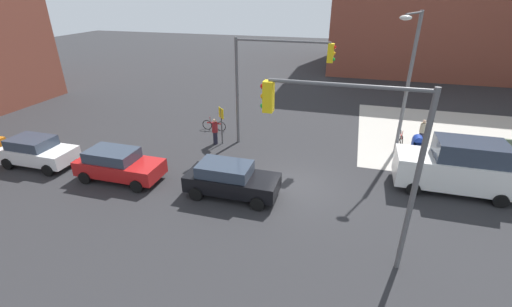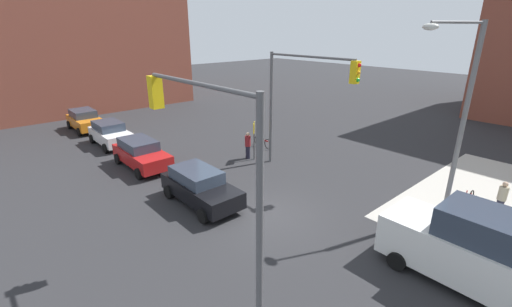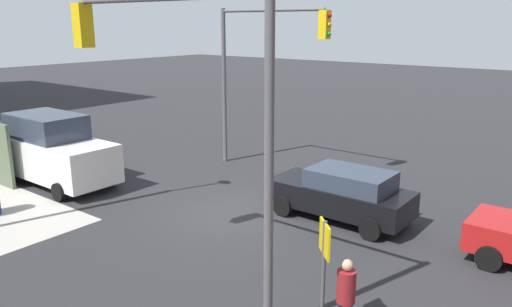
{
  "view_description": "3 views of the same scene",
  "coord_description": "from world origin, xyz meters",
  "px_view_note": "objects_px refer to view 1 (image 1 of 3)",
  "views": [
    {
      "loc": [
        2.24,
        -14.79,
        8.9
      ],
      "look_at": [
        -2.16,
        0.53,
        1.28
      ],
      "focal_mm": 24.0,
      "sensor_mm": 36.0,
      "label": 1
    },
    {
      "loc": [
        9.63,
        -9.15,
        7.69
      ],
      "look_at": [
        -1.76,
        0.91,
        2.13
      ],
      "focal_mm": 24.0,
      "sensor_mm": 36.0,
      "label": 2
    },
    {
      "loc": [
        -9.61,
        11.46,
        5.91
      ],
      "look_at": [
        -0.12,
        -0.76,
        1.85
      ],
      "focal_mm": 35.0,
      "sensor_mm": 36.0,
      "label": 3
    }
  ],
  "objects_px": {
    "pedestrian_waiting": "(215,131)",
    "bicycle_leaning_on_fence": "(401,138)",
    "mailbox_blue": "(417,147)",
    "pedestrian_crossing": "(422,132)",
    "van_white_delivery": "(458,167)",
    "bicycle_at_crosswalk": "(214,125)",
    "coupe_black": "(230,179)",
    "traffic_signal_se_corner": "(356,142)",
    "hatchback_red": "(118,164)",
    "traffic_signal_nw_corner": "(273,72)",
    "street_lamp_corner": "(408,75)",
    "coupe_white": "(37,151)"
  },
  "relations": [
    {
      "from": "pedestrian_waiting",
      "to": "bicycle_leaning_on_fence",
      "type": "distance_m",
      "value": 11.91
    },
    {
      "from": "mailbox_blue",
      "to": "pedestrian_crossing",
      "type": "xyz_separation_m",
      "value": [
        0.6,
        2.4,
        0.08
      ]
    },
    {
      "from": "van_white_delivery",
      "to": "bicycle_leaning_on_fence",
      "type": "relative_size",
      "value": 3.09
    },
    {
      "from": "pedestrian_crossing",
      "to": "mailbox_blue",
      "type": "bearing_deg",
      "value": -77.63
    },
    {
      "from": "bicycle_at_crosswalk",
      "to": "coupe_black",
      "type": "bearing_deg",
      "value": -62.31
    },
    {
      "from": "traffic_signal_se_corner",
      "to": "hatchback_red",
      "type": "xyz_separation_m",
      "value": [
        -11.41,
        2.72,
        -3.77
      ]
    },
    {
      "from": "traffic_signal_nw_corner",
      "to": "coupe_black",
      "type": "relative_size",
      "value": 1.48
    },
    {
      "from": "street_lamp_corner",
      "to": "hatchback_red",
      "type": "bearing_deg",
      "value": -152.52
    },
    {
      "from": "street_lamp_corner",
      "to": "coupe_black",
      "type": "bearing_deg",
      "value": -137.95
    },
    {
      "from": "traffic_signal_se_corner",
      "to": "van_white_delivery",
      "type": "bearing_deg",
      "value": 51.56
    },
    {
      "from": "hatchback_red",
      "to": "bicycle_at_crosswalk",
      "type": "relative_size",
      "value": 2.52
    },
    {
      "from": "street_lamp_corner",
      "to": "van_white_delivery",
      "type": "xyz_separation_m",
      "value": [
        2.49,
        -3.66,
        -3.42
      ]
    },
    {
      "from": "traffic_signal_se_corner",
      "to": "van_white_delivery",
      "type": "relative_size",
      "value": 1.2
    },
    {
      "from": "coupe_black",
      "to": "traffic_signal_se_corner",
      "type": "bearing_deg",
      "value": -28.29
    },
    {
      "from": "traffic_signal_se_corner",
      "to": "coupe_white",
      "type": "distance_m",
      "value": 17.36
    },
    {
      "from": "traffic_signal_nw_corner",
      "to": "van_white_delivery",
      "type": "relative_size",
      "value": 1.2
    },
    {
      "from": "coupe_black",
      "to": "bicycle_at_crosswalk",
      "type": "bearing_deg",
      "value": 117.69
    },
    {
      "from": "traffic_signal_nw_corner",
      "to": "coupe_white",
      "type": "xyz_separation_m",
      "value": [
        -11.86,
        -6.15,
        -3.8
      ]
    },
    {
      "from": "traffic_signal_se_corner",
      "to": "hatchback_red",
      "type": "relative_size",
      "value": 1.47
    },
    {
      "from": "traffic_signal_se_corner",
      "to": "bicycle_leaning_on_fence",
      "type": "height_order",
      "value": "traffic_signal_se_corner"
    },
    {
      "from": "traffic_signal_nw_corner",
      "to": "traffic_signal_se_corner",
      "type": "distance_m",
      "value": 10.22
    },
    {
      "from": "van_white_delivery",
      "to": "mailbox_blue",
      "type": "bearing_deg",
      "value": 112.77
    },
    {
      "from": "van_white_delivery",
      "to": "bicycle_at_crosswalk",
      "type": "height_order",
      "value": "van_white_delivery"
    },
    {
      "from": "pedestrian_crossing",
      "to": "bicycle_leaning_on_fence",
      "type": "relative_size",
      "value": 0.93
    },
    {
      "from": "coupe_white",
      "to": "pedestrian_waiting",
      "type": "bearing_deg",
      "value": 33.1
    },
    {
      "from": "street_lamp_corner",
      "to": "mailbox_blue",
      "type": "height_order",
      "value": "street_lamp_corner"
    },
    {
      "from": "mailbox_blue",
      "to": "hatchback_red",
      "type": "distance_m",
      "value": 16.52
    },
    {
      "from": "coupe_white",
      "to": "pedestrian_crossing",
      "type": "height_order",
      "value": "pedestrian_crossing"
    },
    {
      "from": "coupe_black",
      "to": "hatchback_red",
      "type": "bearing_deg",
      "value": -178.56
    },
    {
      "from": "street_lamp_corner",
      "to": "bicycle_at_crosswalk",
      "type": "bearing_deg",
      "value": 177.4
    },
    {
      "from": "traffic_signal_nw_corner",
      "to": "bicycle_at_crosswalk",
      "type": "distance_m",
      "value": 6.4
    },
    {
      "from": "bicycle_at_crosswalk",
      "to": "pedestrian_crossing",
      "type": "bearing_deg",
      "value": 5.88
    },
    {
      "from": "bicycle_at_crosswalk",
      "to": "hatchback_red",
      "type": "bearing_deg",
      "value": -104.84
    },
    {
      "from": "van_white_delivery",
      "to": "pedestrian_crossing",
      "type": "height_order",
      "value": "van_white_delivery"
    },
    {
      "from": "coupe_white",
      "to": "van_white_delivery",
      "type": "relative_size",
      "value": 0.74
    },
    {
      "from": "coupe_black",
      "to": "pedestrian_crossing",
      "type": "distance_m",
      "value": 13.18
    },
    {
      "from": "traffic_signal_se_corner",
      "to": "coupe_black",
      "type": "bearing_deg",
      "value": 151.71
    },
    {
      "from": "traffic_signal_nw_corner",
      "to": "pedestrian_crossing",
      "type": "relative_size",
      "value": 3.98
    },
    {
      "from": "van_white_delivery",
      "to": "hatchback_red",
      "type": "bearing_deg",
      "value": -167.7
    },
    {
      "from": "van_white_delivery",
      "to": "coupe_black",
      "type": "bearing_deg",
      "value": -161.69
    },
    {
      "from": "hatchback_red",
      "to": "van_white_delivery",
      "type": "distance_m",
      "value": 16.8
    },
    {
      "from": "traffic_signal_nw_corner",
      "to": "hatchback_red",
      "type": "bearing_deg",
      "value": -136.27
    },
    {
      "from": "hatchback_red",
      "to": "coupe_black",
      "type": "relative_size",
      "value": 1.0
    },
    {
      "from": "street_lamp_corner",
      "to": "coupe_black",
      "type": "xyz_separation_m",
      "value": [
        -7.85,
        -7.08,
        -3.86
      ]
    },
    {
      "from": "pedestrian_crossing",
      "to": "bicycle_at_crosswalk",
      "type": "height_order",
      "value": "pedestrian_crossing"
    },
    {
      "from": "van_white_delivery",
      "to": "traffic_signal_nw_corner",
      "type": "bearing_deg",
      "value": 164.66
    },
    {
      "from": "traffic_signal_se_corner",
      "to": "van_white_delivery",
      "type": "height_order",
      "value": "traffic_signal_se_corner"
    },
    {
      "from": "traffic_signal_nw_corner",
      "to": "coupe_white",
      "type": "relative_size",
      "value": 1.62
    },
    {
      "from": "hatchback_red",
      "to": "van_white_delivery",
      "type": "relative_size",
      "value": 0.82
    },
    {
      "from": "traffic_signal_nw_corner",
      "to": "bicycle_leaning_on_fence",
      "type": "bearing_deg",
      "value": 18.84
    }
  ]
}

